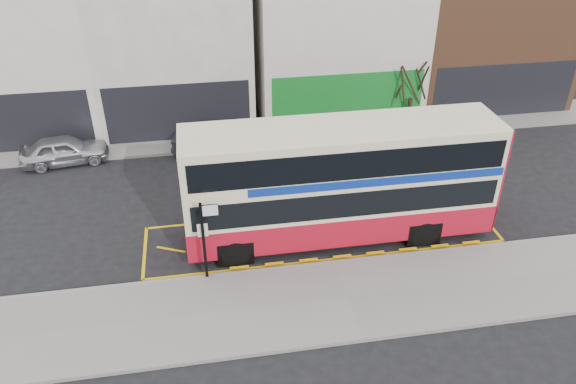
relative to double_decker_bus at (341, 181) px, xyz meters
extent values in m
plane|color=black|center=(-0.65, -1.50, -2.50)|extent=(120.00, 120.00, 0.00)
cube|color=gray|center=(-0.65, -3.80, -2.42)|extent=(40.00, 4.00, 0.15)
cube|color=gray|center=(-0.65, -1.88, -2.42)|extent=(40.00, 0.15, 0.15)
cube|color=gray|center=(-0.65, 9.50, -2.42)|extent=(50.00, 3.00, 0.15)
cube|color=silver|center=(-14.15, 13.50, 1.50)|extent=(8.00, 8.00, 8.00)
cube|color=black|center=(-14.15, 9.52, -0.90)|extent=(7.36, 0.06, 3.20)
cube|color=black|center=(-14.15, 9.54, -1.10)|extent=(5.60, 0.04, 2.00)
cube|color=silver|center=(-6.15, 13.50, 2.00)|extent=(8.00, 8.00, 9.00)
cube|color=black|center=(-6.15, 9.52, -0.90)|extent=(7.36, 0.06, 3.20)
cube|color=black|center=(-6.15, 9.54, -1.10)|extent=(5.60, 0.04, 2.00)
cube|color=silver|center=(2.85, 13.50, 1.75)|extent=(9.00, 8.00, 8.50)
cube|color=#157926|center=(2.85, 9.52, -0.90)|extent=(8.28, 0.06, 3.20)
cube|color=black|center=(2.85, 9.54, -1.10)|extent=(6.30, 0.04, 2.00)
cube|color=brown|center=(11.85, 13.50, 1.25)|extent=(9.00, 8.00, 7.50)
cube|color=black|center=(11.85, 9.52, -0.90)|extent=(8.28, 0.06, 3.20)
cube|color=black|center=(11.85, 9.54, -1.10)|extent=(6.30, 0.04, 2.00)
cube|color=beige|center=(-0.04, 0.00, 0.06)|extent=(11.84, 2.69, 4.36)
cube|color=#AC0D22|center=(-0.04, 0.00, -1.53)|extent=(11.88, 2.73, 1.18)
cube|color=#AC0D22|center=(5.86, 0.00, 0.06)|extent=(0.06, 2.73, 4.36)
cube|color=black|center=(-0.04, 0.00, -0.24)|extent=(11.37, 2.75, 1.02)
cube|color=black|center=(-0.04, 0.00, 1.38)|extent=(11.37, 2.75, 1.08)
cube|color=navy|center=(1.04, 0.00, 0.63)|extent=(9.47, 2.74, 0.32)
cube|color=black|center=(-5.94, 0.00, -0.50)|extent=(0.06, 2.48, 1.72)
cube|color=black|center=(-5.94, 0.00, 1.38)|extent=(0.06, 2.48, 1.08)
cube|color=black|center=(-5.93, 0.00, 0.52)|extent=(0.05, 1.88, 0.38)
cube|color=beige|center=(-0.04, 0.00, 2.19)|extent=(11.84, 2.59, 0.13)
cylinder|color=black|center=(-4.24, -1.22, -1.96)|extent=(1.08, 0.30, 1.08)
cylinder|color=black|center=(-4.24, 1.23, -1.96)|extent=(1.08, 0.30, 1.08)
cylinder|color=black|center=(3.08, -1.23, -1.96)|extent=(1.08, 0.30, 1.08)
cylinder|color=black|center=(3.08, 1.22, -1.96)|extent=(1.08, 0.30, 1.08)
cube|color=black|center=(-5.34, -1.90, -0.79)|extent=(0.10, 0.10, 3.12)
cube|color=white|center=(-5.03, -1.90, 0.46)|extent=(0.56, 0.04, 0.46)
cube|color=white|center=(-5.34, -1.84, -0.37)|extent=(0.36, 0.03, 0.52)
imported|color=silver|center=(-11.76, 8.08, -1.79)|extent=(4.31, 2.17, 1.41)
imported|color=#3C3F44|center=(-4.47, 7.75, -1.81)|extent=(4.38, 2.49, 1.37)
imported|color=white|center=(6.78, 7.08, -1.86)|extent=(4.52, 2.08, 1.28)
cylinder|color=#322116|center=(6.22, 9.12, -1.63)|extent=(0.24, 0.24, 1.74)
camera|label=1|loc=(-5.10, -17.77, 10.84)|focal=35.00mm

